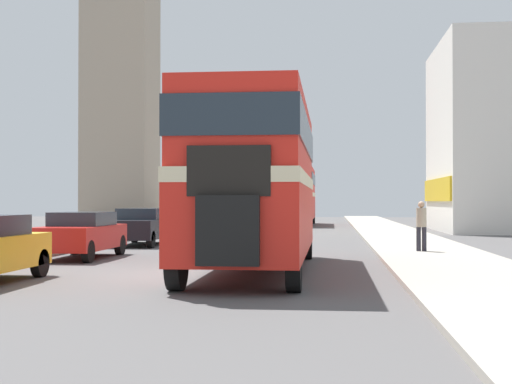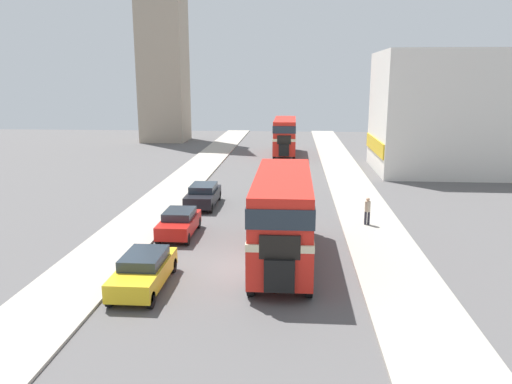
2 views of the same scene
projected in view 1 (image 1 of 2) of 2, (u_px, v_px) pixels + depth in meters
ground_plane at (177, 275)px, 16.61m from camera, size 120.00×120.00×0.00m
sidewalk_right at (474, 275)px, 15.90m from camera, size 3.50×120.00×0.12m
double_decker_bus at (256, 172)px, 17.45m from camera, size 2.56×9.68×4.08m
bus_distant at (297, 192)px, 50.64m from camera, size 2.37×9.54×4.01m
car_parked_mid at (81, 234)px, 21.42m from camera, size 1.71×3.92×1.39m
car_parked_far at (142, 226)px, 27.89m from camera, size 1.80×4.42×1.44m
pedestrian_walking at (421, 223)px, 22.80m from camera, size 0.32×0.32×1.60m
church_tower at (121, 10)px, 64.48m from camera, size 6.14×6.14×37.21m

